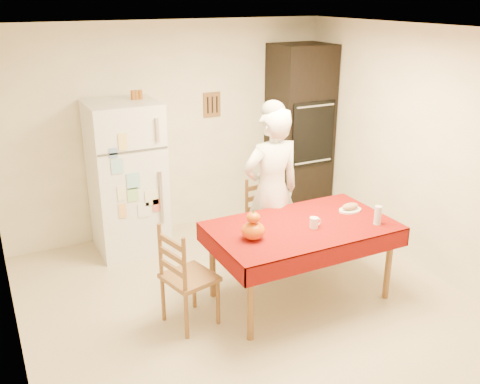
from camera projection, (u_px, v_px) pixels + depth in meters
floor at (259, 315)px, 4.91m from camera, size 4.50×4.50×0.00m
room_shell at (261, 144)px, 4.35m from camera, size 4.02×4.52×2.51m
refrigerator at (127, 178)px, 5.91m from camera, size 0.75×0.74×1.70m
oven_cabinet at (300, 132)px, 6.82m from camera, size 0.70×0.62×2.20m
dining_table at (302, 232)px, 4.96m from camera, size 1.70×1.00×0.76m
chair_far at (266, 218)px, 5.73m from camera, size 0.46×0.44×0.95m
chair_left at (183, 274)px, 4.59m from camera, size 0.49×0.50×0.95m
seated_woman at (271, 192)px, 5.42m from camera, size 0.64×0.42×1.76m
coffee_mug at (314, 223)px, 4.86m from camera, size 0.08×0.08×0.10m
pumpkin_lower at (253, 231)px, 4.64m from camera, size 0.21×0.21×0.16m
pumpkin_upper at (253, 217)px, 4.59m from camera, size 0.12×0.12×0.09m
wine_glass at (378, 215)px, 4.93m from camera, size 0.07×0.07×0.18m
bread_plate at (350, 210)px, 5.25m from camera, size 0.24×0.24×0.02m
bread_loaf at (350, 206)px, 5.24m from camera, size 0.18×0.10×0.06m
spice_jar_left at (133, 95)px, 5.70m from camera, size 0.05×0.05×0.10m
spice_jar_mid at (136, 95)px, 5.72m from camera, size 0.05×0.05×0.10m
spice_jar_right at (140, 95)px, 5.74m from camera, size 0.05×0.05×0.10m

